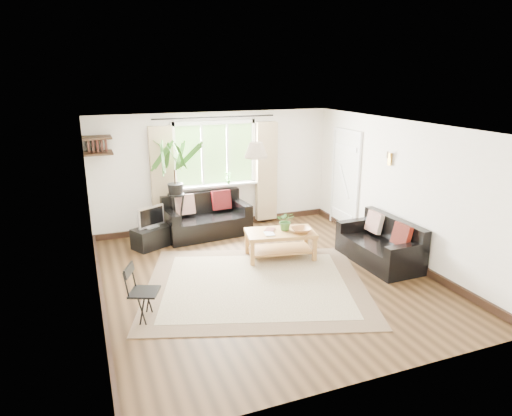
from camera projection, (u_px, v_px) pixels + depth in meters
name	position (u px, v px, depth m)	size (l,w,h in m)	color
floor	(265.00, 277.00, 7.29)	(5.50, 5.50, 0.00)	black
ceiling	(266.00, 126.00, 6.60)	(5.50, 5.50, 0.00)	white
wall_back	(215.00, 171.00, 9.40)	(5.00, 0.02, 2.40)	white
wall_front	(371.00, 278.00, 4.49)	(5.00, 0.02, 2.40)	white
wall_left	(92.00, 224.00, 6.08)	(0.02, 5.50, 2.40)	white
wall_right	(400.00, 191.00, 7.81)	(0.02, 5.50, 2.40)	white
rug	(256.00, 284.00, 7.04)	(3.32, 2.85, 0.02)	beige
window	(215.00, 154.00, 9.27)	(2.50, 0.16, 2.16)	white
door	(345.00, 181.00, 9.38)	(0.06, 0.96, 2.06)	silver
corner_shelf	(98.00, 145.00, 8.20)	(0.50, 0.50, 0.34)	black
pendant_lamp	(256.00, 146.00, 7.06)	(0.36, 0.36, 0.54)	beige
wall_sconce	(389.00, 157.00, 7.90)	(0.12, 0.12, 0.28)	beige
sofa_back	(207.00, 216.00, 9.09)	(1.66, 0.83, 0.78)	black
sofa_right	(379.00, 242.00, 7.78)	(0.77, 1.54, 0.73)	black
coffee_table	(280.00, 244.00, 8.02)	(1.19, 0.65, 0.49)	olive
table_plant	(286.00, 221.00, 7.97)	(0.31, 0.27, 0.34)	#376327
bowl	(301.00, 230.00, 7.89)	(0.33, 0.33, 0.08)	#9F6737
book_a	(265.00, 234.00, 7.79)	(0.16, 0.22, 0.02)	silver
book_b	(265.00, 229.00, 8.03)	(0.16, 0.22, 0.02)	brown
tv_stand	(152.00, 237.00, 8.53)	(0.71, 0.40, 0.38)	black
tv	(151.00, 217.00, 8.41)	(0.55, 0.18, 0.42)	#A5A5AA
palm_stand	(176.00, 190.00, 8.76)	(0.76, 0.76, 1.95)	black
folding_chair	(144.00, 293.00, 5.95)	(0.40, 0.40, 0.76)	black
sill_plant	(228.00, 177.00, 9.42)	(0.14, 0.10, 0.27)	#2D6023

